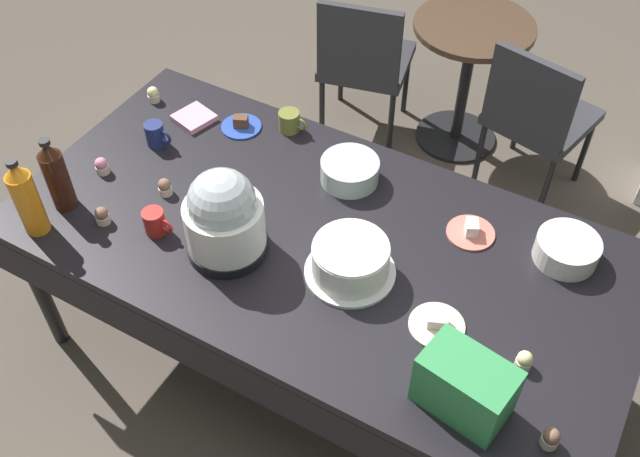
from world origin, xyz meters
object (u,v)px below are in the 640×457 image
object	(u,v)px
dessert_plate_coral	(471,231)
dessert_plate_cream	(437,324)
ceramic_snack_bowl	(567,249)
soda_bottle_orange_juice	(26,199)
dessert_plate_cobalt	(241,125)
maroon_chair_right	(537,113)
maroon_chair_left	(364,58)
cupcake_vanilla	(102,216)
cupcake_rose	(551,438)
coffee_mug_navy	(156,134)
frosted_layer_cake	(351,260)
potluck_table	(320,250)
glass_salad_bowl	(350,171)
slow_cooker	(224,217)
cupcake_lemon	(153,94)
coffee_mug_red	(155,222)
soda_carton	(465,386)
cupcake_mint	(524,361)
round_cafe_table	(468,62)
cupcake_cocoa	(165,187)
cupcake_berry	(102,166)
coffee_mug_olive	(290,121)
soda_bottle_cola	(56,176)

from	to	relation	value
dessert_plate_coral	dessert_plate_cream	distance (m)	0.43
ceramic_snack_bowl	soda_bottle_orange_juice	bearing A→B (deg)	-154.75
dessert_plate_cobalt	dessert_plate_cream	bearing A→B (deg)	-25.45
maroon_chair_right	maroon_chair_left	bearing A→B (deg)	-180.00
dessert_plate_coral	cupcake_vanilla	xyz separation A→B (m)	(-1.16, -0.59, 0.02)
cupcake_rose	soda_bottle_orange_juice	xyz separation A→B (m)	(-1.82, -0.09, 0.12)
coffee_mug_navy	dessert_plate_coral	bearing A→B (deg)	7.21
frosted_layer_cake	dessert_plate_cream	bearing A→B (deg)	-9.66
soda_bottle_orange_juice	maroon_chair_left	xyz separation A→B (m)	(0.36, 1.85, -0.41)
maroon_chair_right	cupcake_rose	bearing A→B (deg)	-72.72
frosted_layer_cake	potluck_table	bearing A→B (deg)	152.41
glass_salad_bowl	cupcake_rose	world-z (taller)	glass_salad_bowl
potluck_table	dessert_plate_cobalt	xyz separation A→B (m)	(-0.58, 0.37, 0.07)
slow_cooker	cupcake_lemon	xyz separation A→B (m)	(-0.74, 0.53, -0.12)
cupcake_vanilla	coffee_mug_red	xyz separation A→B (m)	(0.19, 0.06, 0.02)
cupcake_lemon	cupcake_vanilla	distance (m)	0.71
dessert_plate_cream	ceramic_snack_bowl	bearing A→B (deg)	60.84
dessert_plate_coral	coffee_mug_navy	world-z (taller)	coffee_mug_navy
maroon_chair_left	soda_carton	bearing A→B (deg)	-55.62
cupcake_mint	ceramic_snack_bowl	bearing A→B (deg)	92.06
dessert_plate_coral	cupcake_lemon	world-z (taller)	cupcake_lemon
soda_carton	round_cafe_table	world-z (taller)	soda_carton
cupcake_lemon	soda_bottle_orange_juice	bearing A→B (deg)	-82.25
cupcake_cocoa	soda_bottle_orange_juice	distance (m)	0.48
ceramic_snack_bowl	maroon_chair_left	bearing A→B (deg)	140.62
cupcake_berry	coffee_mug_olive	bearing A→B (deg)	49.37
soda_bottle_orange_juice	coffee_mug_olive	size ratio (longest dim) A/B	2.57
cupcake_cocoa	cupcake_berry	bearing A→B (deg)	-174.65
soda_bottle_orange_juice	coffee_mug_navy	size ratio (longest dim) A/B	2.72
frosted_layer_cake	coffee_mug_navy	world-z (taller)	frosted_layer_cake
soda_bottle_cola	maroon_chair_right	world-z (taller)	soda_bottle_cola
glass_salad_bowl	coffee_mug_red	size ratio (longest dim) A/B	1.86
cupcake_rose	frosted_layer_cake	bearing A→B (deg)	160.59
cupcake_mint	soda_carton	size ratio (longest dim) A/B	0.26
dessert_plate_coral	cupcake_mint	bearing A→B (deg)	-52.15
coffee_mug_olive	dessert_plate_cream	bearing A→B (deg)	-33.66
dessert_plate_cobalt	dessert_plate_cream	world-z (taller)	dessert_plate_cobalt
dessert_plate_coral	cupcake_rose	distance (m)	0.80
dessert_plate_cream	coffee_mug_navy	world-z (taller)	coffee_mug_navy
coffee_mug_red	maroon_chair_left	bearing A→B (deg)	90.64
dessert_plate_cobalt	cupcake_rose	xyz separation A→B (m)	(1.51, -0.73, 0.02)
cupcake_mint	maroon_chair_left	bearing A→B (deg)	130.36
maroon_chair_left	maroon_chair_right	size ratio (longest dim) A/B	1.00
frosted_layer_cake	cupcake_rose	distance (m)	0.81
dessert_plate_coral	cupcake_mint	xyz separation A→B (m)	(0.34, -0.43, 0.02)
cupcake_vanilla	coffee_mug_navy	size ratio (longest dim) A/B	0.58
cupcake_cocoa	frosted_layer_cake	bearing A→B (deg)	0.01
cupcake_mint	coffee_mug_olive	size ratio (longest dim) A/B	0.54
maroon_chair_right	soda_bottle_orange_juice	bearing A→B (deg)	-124.54
cupcake_cocoa	soda_bottle_cola	size ratio (longest dim) A/B	0.22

